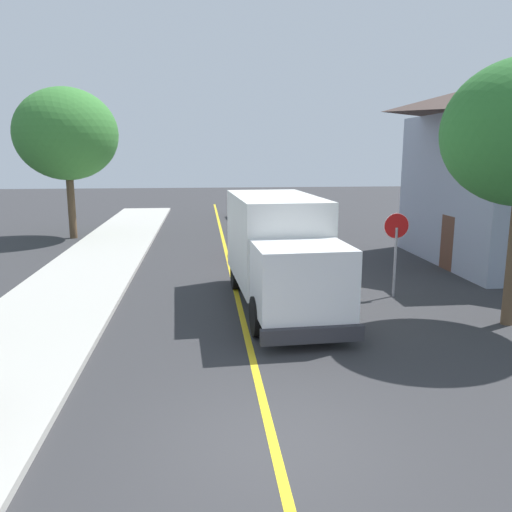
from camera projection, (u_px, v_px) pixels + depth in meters
ground_plane at (274, 447)px, 7.92m from camera, size 120.00×120.00×0.00m
sidewalk_curb at (6, 356)px, 11.26m from camera, size 3.60×60.00×0.15m
centre_line_yellow at (234, 284)px, 17.67m from camera, size 0.16×56.00×0.01m
box_truck at (279, 246)px, 15.03m from camera, size 2.77×7.29×3.20m
parked_car_near at (268, 239)px, 22.14m from camera, size 1.82×4.41×1.67m
parked_car_mid at (264, 219)px, 28.87m from camera, size 2.01×4.48×1.67m
parked_car_far at (250, 206)px, 35.82m from camera, size 1.89×4.44×1.67m
stop_sign at (396, 239)px, 15.85m from camera, size 0.80×0.10×2.65m
street_tree_down_block at (66, 134)px, 26.19m from camera, size 5.20×5.20×7.74m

